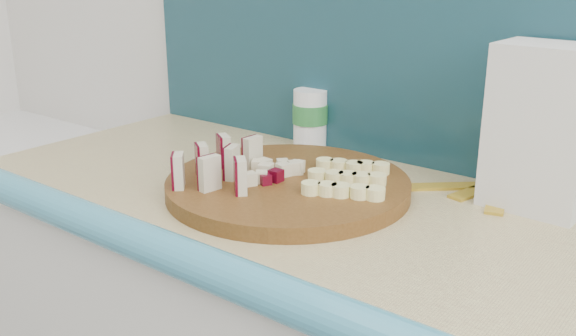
% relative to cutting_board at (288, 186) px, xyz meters
% --- Properties ---
extents(porcelain_fixture, '(0.70, 0.72, 0.84)m').
position_rel_cutting_board_xyz_m(porcelain_fixture, '(-1.07, 0.00, -0.52)').
color(porcelain_fixture, white).
rests_on(porcelain_fixture, ground).
extents(cutting_board, '(0.57, 0.57, 0.03)m').
position_rel_cutting_board_xyz_m(cutting_board, '(0.00, 0.00, 0.00)').
color(cutting_board, '#4C2C10').
rests_on(cutting_board, kitchen_counter).
extents(apple_wedges, '(0.15, 0.20, 0.06)m').
position_rel_cutting_board_xyz_m(apple_wedges, '(-0.09, -0.08, 0.04)').
color(apple_wedges, beige).
rests_on(apple_wedges, cutting_board).
extents(apple_chunks, '(0.07, 0.08, 0.02)m').
position_rel_cutting_board_xyz_m(apple_chunks, '(-0.03, -0.01, 0.02)').
color(apple_chunks, '#F1E1C1').
rests_on(apple_chunks, cutting_board).
extents(banana_slices, '(0.18, 0.19, 0.02)m').
position_rel_cutting_board_xyz_m(banana_slices, '(0.10, 0.04, 0.02)').
color(banana_slices, '#F9F098').
rests_on(banana_slices, cutting_board).
extents(flour_bag, '(0.16, 0.12, 0.27)m').
position_rel_cutting_board_xyz_m(flour_bag, '(0.37, 0.20, 0.12)').
color(flour_bag, silver).
rests_on(flour_bag, kitchen_counter).
extents(canister, '(0.08, 0.08, 0.13)m').
position_rel_cutting_board_xyz_m(canister, '(-0.14, 0.26, 0.05)').
color(canister, white).
rests_on(canister, kitchen_counter).
extents(banana_peel, '(0.19, 0.17, 0.01)m').
position_rel_cutting_board_xyz_m(banana_peel, '(0.26, 0.20, -0.01)').
color(banana_peel, gold).
rests_on(banana_peel, kitchen_counter).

